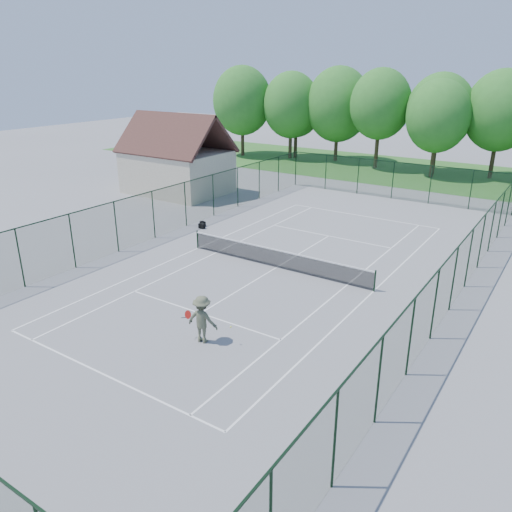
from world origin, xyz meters
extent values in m
plane|color=gray|center=(0.00, 0.00, 0.00)|extent=(140.00, 140.00, 0.00)
cube|color=#367329|center=(0.00, 30.00, 0.01)|extent=(80.00, 16.00, 0.01)
cube|color=white|center=(0.00, 11.88, 0.00)|extent=(10.97, 0.08, 0.01)
cube|color=white|center=(0.00, -11.88, 0.00)|extent=(10.97, 0.08, 0.01)
cube|color=white|center=(0.00, 6.40, 0.00)|extent=(8.23, 0.08, 0.01)
cube|color=white|center=(0.00, -6.40, 0.00)|extent=(8.23, 0.08, 0.01)
cube|color=white|center=(5.49, 0.00, 0.00)|extent=(0.08, 23.77, 0.01)
cube|color=white|center=(-5.49, 0.00, 0.00)|extent=(0.08, 23.77, 0.01)
cube|color=white|center=(4.12, 0.00, 0.00)|extent=(0.08, 23.77, 0.01)
cube|color=white|center=(-4.12, 0.00, 0.00)|extent=(0.08, 23.77, 0.01)
cube|color=white|center=(0.00, 0.00, 0.00)|extent=(0.08, 12.80, 0.01)
cylinder|color=black|center=(-5.50, 0.00, 0.55)|extent=(0.08, 0.08, 1.10)
cylinder|color=black|center=(5.50, 0.00, 0.55)|extent=(0.08, 0.08, 1.10)
cube|color=black|center=(0.00, 0.00, 0.50)|extent=(11.00, 0.02, 0.96)
cube|color=white|center=(0.00, 0.00, 1.00)|extent=(11.00, 0.05, 0.07)
cube|color=#17321D|center=(0.00, 18.00, 1.50)|extent=(18.00, 0.02, 3.00)
cube|color=#17321D|center=(9.00, 0.00, 1.50)|extent=(0.02, 36.00, 3.00)
cube|color=#17321D|center=(-9.00, 0.00, 1.50)|extent=(0.02, 36.00, 3.00)
cube|color=black|center=(0.00, 18.00, 3.00)|extent=(18.00, 0.05, 0.05)
cube|color=black|center=(9.00, 0.00, 3.00)|extent=(0.05, 36.00, 0.05)
cube|color=black|center=(-9.00, 0.00, 3.00)|extent=(0.05, 36.00, 0.05)
cube|color=beige|center=(-16.00, 10.00, 1.75)|extent=(8.00, 6.00, 3.50)
cube|color=#4E2D26|center=(-16.00, 11.50, 5.00)|extent=(8.60, 3.27, 3.27)
cube|color=#4E2D26|center=(-16.00, 8.50, 5.00)|extent=(8.60, 3.27, 3.27)
cylinder|color=#433120|center=(-16.50, 30.00, 2.10)|extent=(0.40, 0.40, 4.20)
ellipsoid|color=#35832C|center=(-16.50, 30.00, 6.00)|extent=(6.40, 6.40, 7.40)
cylinder|color=#433120|center=(0.00, 30.00, 2.10)|extent=(0.40, 0.40, 4.20)
ellipsoid|color=#35832C|center=(0.00, 30.00, 6.00)|extent=(6.40, 6.40, 7.40)
cube|color=black|center=(-7.77, 3.14, 0.17)|extent=(0.43, 0.27, 0.33)
cube|color=black|center=(-8.06, 3.59, 0.16)|extent=(0.47, 0.38, 0.32)
imported|color=#545940|center=(1.60, -8.17, 0.97)|extent=(1.36, 0.93, 1.94)
sphere|color=#E0F741|center=(2.67, -7.77, 0.78)|extent=(0.07, 0.07, 0.07)
camera|label=1|loc=(12.86, -21.32, 10.17)|focal=35.00mm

